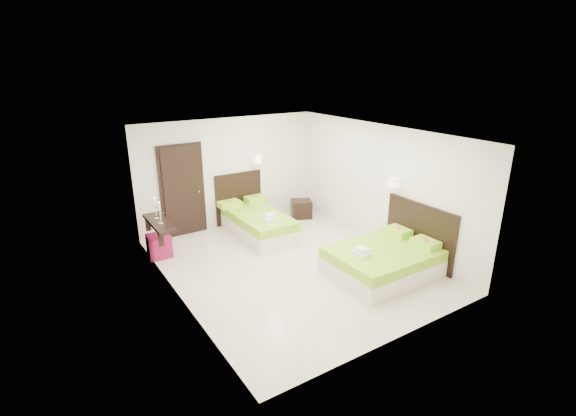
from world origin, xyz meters
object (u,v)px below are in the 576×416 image
bed_single (256,221)px  nightstand (301,209)px  ottoman (159,246)px  bed_double (386,258)px

bed_single → nightstand: 1.55m
bed_single → nightstand: size_ratio=4.02×
bed_single → ottoman: (-2.26, 0.02, -0.08)m
nightstand → bed_double: bearing=-71.3°
bed_single → ottoman: bearing=179.6°
ottoman → nightstand: bearing=5.0°
bed_single → ottoman: 2.27m
bed_single → ottoman: bed_single is taller
bed_double → nightstand: bearing=84.0°
bed_double → nightstand: 3.38m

